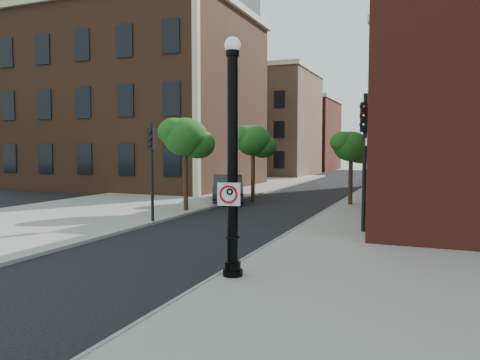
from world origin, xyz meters
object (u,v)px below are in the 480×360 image
at_px(traffic_signal_right, 365,140).
at_px(no_parking_sign, 229,194).
at_px(traffic_signal_left, 152,156).
at_px(parked_car, 228,189).
at_px(lamppost, 233,170).

bearing_deg(traffic_signal_right, no_parking_sign, -125.59).
xyz_separation_m(no_parking_sign, traffic_signal_left, (-6.57, 6.79, 0.79)).
distance_m(traffic_signal_left, traffic_signal_right, 8.87).
height_order(parked_car, traffic_signal_right, traffic_signal_right).
height_order(lamppost, parked_car, lamppost).
relative_size(traffic_signal_left, traffic_signal_right, 0.83).
bearing_deg(traffic_signal_right, traffic_signal_left, 166.42).
xyz_separation_m(parked_car, traffic_signal_right, (9.04, -7.81, 2.78)).
relative_size(parked_car, traffic_signal_right, 0.93).
relative_size(lamppost, parked_car, 1.20).
relative_size(no_parking_sign, parked_car, 0.11).
bearing_deg(traffic_signal_left, parked_car, 90.45).
relative_size(lamppost, no_parking_sign, 10.53).
distance_m(lamppost, traffic_signal_left, 9.37).
distance_m(lamppost, parked_car, 16.91).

